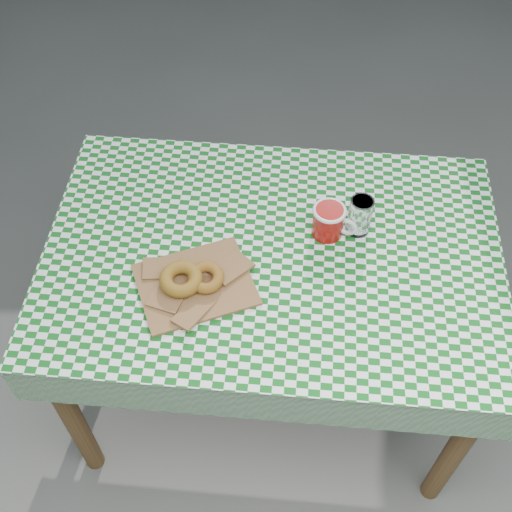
{
  "coord_description": "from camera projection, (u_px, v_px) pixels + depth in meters",
  "views": [
    {
      "loc": [
        0.05,
        -1.01,
        2.14
      ],
      "look_at": [
        0.06,
        0.04,
        0.79
      ],
      "focal_mm": 45.18,
      "sensor_mm": 36.0,
      "label": 1
    }
  ],
  "objects": [
    {
      "name": "coffee_mug",
      "position": [
        328.0,
        221.0,
        1.76
      ],
      "size": [
        0.22,
        0.22,
        0.1
      ],
      "primitive_type": null,
      "rotation": [
        0.0,
        0.0,
        -0.38
      ],
      "color": "#930D09",
      "rests_on": "tablecloth"
    },
    {
      "name": "ground",
      "position": [
        239.0,
        398.0,
        2.31
      ],
      "size": [
        60.0,
        60.0,
        0.0
      ],
      "primitive_type": "plane",
      "color": "#51514C",
      "rests_on": "ground"
    },
    {
      "name": "tablecloth",
      "position": [
        273.0,
        253.0,
        1.76
      ],
      "size": [
        1.33,
        0.96,
        0.01
      ],
      "primitive_type": "cube",
      "rotation": [
        0.0,
        0.0,
        -0.1
      ],
      "color": "#0D5717",
      "rests_on": "table"
    },
    {
      "name": "table",
      "position": [
        270.0,
        326.0,
        2.05
      ],
      "size": [
        1.3,
        0.94,
        0.75
      ],
      "primitive_type": "cube",
      "rotation": [
        0.0,
        0.0,
        -0.1
      ],
      "color": "brown",
      "rests_on": "ground"
    },
    {
      "name": "bagel_front",
      "position": [
        181.0,
        279.0,
        1.66
      ],
      "size": [
        0.15,
        0.15,
        0.04
      ],
      "primitive_type": "torus",
      "rotation": [
        0.0,
        0.0,
        0.44
      ],
      "color": "olive",
      "rests_on": "paper_bag"
    },
    {
      "name": "bagel_back",
      "position": [
        206.0,
        277.0,
        1.66
      ],
      "size": [
        0.1,
        0.1,
        0.03
      ],
      "primitive_type": "torus",
      "rotation": [
        0.0,
        0.0,
        -0.08
      ],
      "color": "brown",
      "rests_on": "paper_bag"
    },
    {
      "name": "drinking_glass",
      "position": [
        360.0,
        216.0,
        1.76
      ],
      "size": [
        0.08,
        0.08,
        0.12
      ],
      "primitive_type": "cylinder",
      "rotation": [
        0.0,
        0.0,
        -0.26
      ],
      "color": "white",
      "rests_on": "tablecloth"
    },
    {
      "name": "paper_bag",
      "position": [
        195.0,
        284.0,
        1.68
      ],
      "size": [
        0.35,
        0.32,
        0.02
      ],
      "primitive_type": "cube",
      "rotation": [
        0.0,
        0.0,
        0.34
      ],
      "color": "brown",
      "rests_on": "tablecloth"
    }
  ]
}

